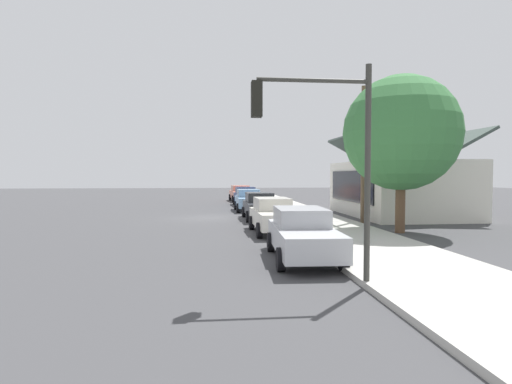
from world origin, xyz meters
name	(u,v)px	position (x,y,z in m)	size (l,w,h in m)	color
ground_plane	(213,218)	(0.00, 0.00, 0.00)	(120.00, 120.00, 0.00)	#424244
sidewalk_curb	(302,216)	(0.00, 5.60, 0.08)	(60.00, 4.20, 0.16)	#B2AFA8
car_coral	(241,193)	(-16.26, 2.75, 0.82)	(4.85, 2.30, 1.59)	#EA8C75
car_navy	(246,196)	(-10.58, 2.82, 0.81)	(4.49, 2.11, 1.59)	navy
car_skyblue	(249,200)	(-4.78, 2.60, 0.81)	(4.33, 2.03, 1.59)	#8CB7E0
car_charcoal	(260,206)	(1.11, 2.78, 0.81)	(4.77, 1.97, 1.59)	#2D3035
car_ivory	(273,215)	(6.94, 2.75, 0.81)	(4.53, 2.01, 1.59)	silver
car_silver	(302,233)	(12.93, 2.80, 0.82)	(4.88, 2.13, 1.59)	silver
storefront_building	(398,187)	(-0.26, 11.98, 1.90)	(10.30, 6.58, 5.31)	silver
shade_tree	(401,133)	(7.50, 8.54, 4.55)	(5.24, 5.24, 7.18)	brown
traffic_light_main	(323,138)	(16.30, 2.54, 3.49)	(0.37, 2.79, 5.20)	#383833
utility_pole_wooden	(363,152)	(3.62, 8.20, 3.93)	(1.80, 0.24, 7.50)	brown
fire_hydrant_red	(261,200)	(-10.26, 4.20, 0.50)	(0.22, 0.22, 0.71)	red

